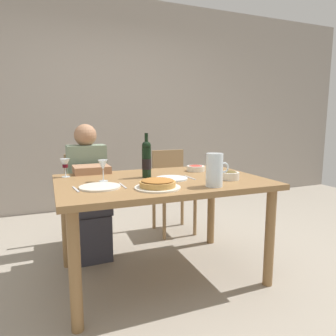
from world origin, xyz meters
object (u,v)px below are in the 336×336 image
object	(u,v)px
olive_bowl	(230,175)
dinner_plate_left_setting	(100,187)
baked_tart	(158,184)
wine_glass_left_diner	(65,164)
diner_left	(89,186)
wine_glass_right_diner	(103,166)
water_pitcher	(214,172)
chair_right	(171,185)
wine_bottle	(147,159)
chair_left	(86,193)
dinner_plate_right_setting	(171,178)
dining_table	(161,191)
salad_bowl	(196,168)

from	to	relation	value
olive_bowl	dinner_plate_left_setting	distance (m)	0.94
baked_tart	wine_glass_left_diner	world-z (taller)	wine_glass_left_diner
wine_glass_left_diner	diner_left	size ratio (longest dim) A/B	0.12
wine_glass_left_diner	wine_glass_right_diner	size ratio (longest dim) A/B	0.92
water_pitcher	chair_right	world-z (taller)	water_pitcher
wine_bottle	wine_glass_right_diner	xyz separation A→B (m)	(-0.34, -0.04, -0.03)
wine_glass_left_diner	chair_left	distance (m)	0.67
diner_left	dinner_plate_right_setting	bearing A→B (deg)	126.25
dinner_plate_left_setting	chair_left	bearing A→B (deg)	88.82
water_pitcher	dinner_plate_right_setting	distance (m)	0.38
water_pitcher	dinner_plate_left_setting	world-z (taller)	water_pitcher
dining_table	olive_bowl	size ratio (longest dim) A/B	11.08
dinner_plate_left_setting	chair_right	size ratio (longest dim) A/B	0.31
dinner_plate_right_setting	wine_glass_right_diner	bearing A→B (deg)	167.44
wine_bottle	chair_left	distance (m)	0.94
wine_glass_left_diner	dinner_plate_right_setting	bearing A→B (deg)	-28.03
baked_tart	dining_table	bearing A→B (deg)	65.04
wine_bottle	dinner_plate_left_setting	bearing A→B (deg)	-148.61
olive_bowl	wine_glass_right_diner	world-z (taller)	wine_glass_right_diner
salad_bowl	baked_tart	bearing A→B (deg)	-136.08
wine_bottle	chair_right	bearing A→B (deg)	56.47
dinner_plate_right_setting	chair_left	xyz separation A→B (m)	(-0.52, 0.91, -0.27)
wine_bottle	diner_left	xyz separation A→B (m)	(-0.37, 0.53, -0.28)
chair_left	olive_bowl	bearing A→B (deg)	129.20
dining_table	olive_bowl	bearing A→B (deg)	-23.49
chair_right	diner_left	bearing A→B (deg)	18.17
dinner_plate_left_setting	chair_left	world-z (taller)	chair_left
dinner_plate_left_setting	chair_right	bearing A→B (deg)	48.42
dining_table	wine_glass_left_diner	size ratio (longest dim) A/B	10.56
dining_table	chair_right	size ratio (longest dim) A/B	1.72
wine_bottle	water_pitcher	world-z (taller)	wine_bottle
baked_tart	diner_left	distance (m)	0.99
olive_bowl	dinner_plate_right_setting	distance (m)	0.43
wine_glass_right_diner	chair_left	distance (m)	0.88
olive_bowl	chair_left	distance (m)	1.44
olive_bowl	wine_glass_left_diner	distance (m)	1.25
diner_left	chair_right	world-z (taller)	diner_left
chair_left	diner_left	size ratio (longest dim) A/B	0.75
wine_bottle	wine_glass_right_diner	bearing A→B (deg)	-173.98
water_pitcher	baked_tart	distance (m)	0.38
dinner_plate_right_setting	diner_left	distance (m)	0.86
wine_bottle	salad_bowl	world-z (taller)	wine_bottle
wine_glass_left_diner	wine_glass_right_diner	xyz separation A→B (m)	(0.24, -0.28, 0.01)
baked_tart	chair_left	xyz separation A→B (m)	(-0.32, 1.15, -0.29)
dinner_plate_right_setting	baked_tart	bearing A→B (deg)	-128.70
baked_tart	chair_left	size ratio (longest dim) A/B	0.34
chair_left	diner_left	xyz separation A→B (m)	(0.00, -0.24, 0.12)
wine_bottle	baked_tart	world-z (taller)	wine_bottle
wine_glass_right_diner	water_pitcher	bearing A→B (deg)	-34.06
wine_glass_right_diner	chair_left	xyz separation A→B (m)	(-0.04, 0.80, -0.38)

